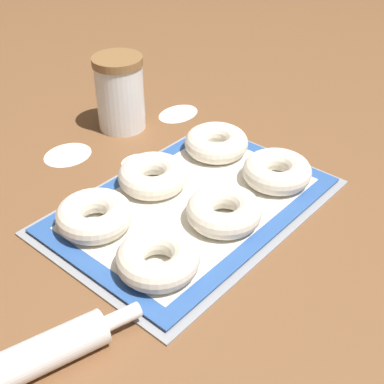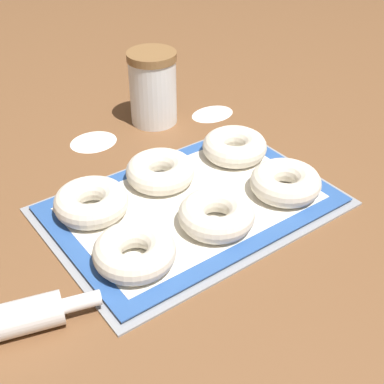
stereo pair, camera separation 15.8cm
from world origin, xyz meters
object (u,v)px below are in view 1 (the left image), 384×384
(flour_canister, at_px, (120,93))
(bagel_front_right, at_px, (277,171))
(bagel_back_left, at_px, (94,215))
(bagel_front_center, at_px, (224,211))
(bagel_back_center, at_px, (153,176))
(baking_tray, at_px, (192,206))
(bagel_front_left, at_px, (158,259))
(bagel_back_right, at_px, (216,143))

(flour_canister, bearing_deg, bagel_front_right, -85.64)
(bagel_back_left, xyz_separation_m, flour_canister, (0.26, 0.22, 0.04))
(bagel_front_center, relative_size, bagel_front_right, 1.00)
(bagel_back_center, bearing_deg, flour_canister, 59.68)
(bagel_front_right, bearing_deg, baking_tray, 153.74)
(bagel_back_left, bearing_deg, bagel_back_center, 3.67)
(bagel_front_right, bearing_deg, bagel_front_left, 179.53)
(baking_tray, xyz_separation_m, bagel_front_center, (-0.00, -0.07, 0.03))
(baking_tray, distance_m, bagel_back_center, 0.09)
(baking_tray, relative_size, bagel_back_center, 3.93)
(bagel_front_left, relative_size, bagel_back_left, 1.00)
(baking_tray, bearing_deg, bagel_back_center, 95.34)
(bagel_back_left, relative_size, bagel_back_right, 1.00)
(bagel_front_center, relative_size, flour_canister, 0.79)
(bagel_back_right, bearing_deg, bagel_back_center, 175.41)
(bagel_front_left, bearing_deg, bagel_back_left, 87.71)
(bagel_front_right, xyz_separation_m, flour_canister, (-0.03, 0.37, 0.04))
(baking_tray, height_order, bagel_front_right, bagel_front_right)
(bagel_front_center, xyz_separation_m, bagel_back_center, (-0.00, 0.15, 0.00))
(bagel_front_left, height_order, bagel_front_center, same)
(flour_canister, bearing_deg, bagel_front_center, -108.32)
(bagel_front_center, xyz_separation_m, bagel_front_right, (0.15, -0.00, 0.00))
(bagel_back_left, xyz_separation_m, bagel_back_right, (0.30, -0.00, 0.00))
(bagel_front_center, xyz_separation_m, flour_canister, (0.12, 0.37, 0.04))
(bagel_front_left, height_order, bagel_back_center, same)
(bagel_front_left, xyz_separation_m, bagel_front_center, (0.15, -0.00, 0.00))
(bagel_back_left, height_order, bagel_back_center, same)
(bagel_front_left, bearing_deg, bagel_back_right, 24.60)
(bagel_front_right, bearing_deg, flour_canister, 94.36)
(bagel_front_center, relative_size, bagel_back_center, 1.00)
(bagel_front_center, distance_m, bagel_back_center, 0.15)
(baking_tray, bearing_deg, bagel_front_right, -26.26)
(bagel_front_right, height_order, bagel_back_center, same)
(bagel_back_right, bearing_deg, bagel_back_left, 179.27)
(bagel_front_center, xyz_separation_m, bagel_back_right, (0.16, 0.14, 0.00))
(bagel_back_left, xyz_separation_m, bagel_back_center, (0.14, 0.01, 0.00))
(bagel_front_left, bearing_deg, baking_tray, 24.24)
(bagel_back_left, bearing_deg, flour_canister, 40.03)
(bagel_back_left, distance_m, bagel_back_center, 0.14)
(bagel_back_right, bearing_deg, bagel_front_right, -92.58)
(bagel_front_right, distance_m, bagel_back_right, 0.14)
(bagel_front_center, height_order, flour_canister, flour_canister)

